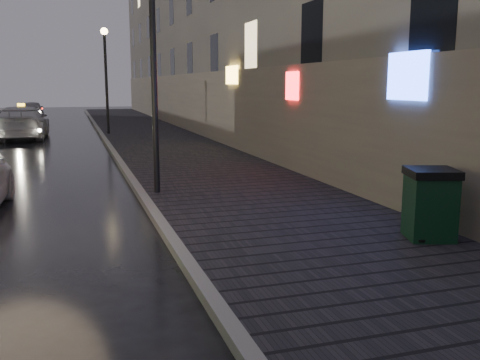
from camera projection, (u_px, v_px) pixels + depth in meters
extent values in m
plane|color=black|center=(82.00, 308.00, 6.40)|extent=(120.00, 120.00, 0.00)
cube|color=black|center=(151.00, 135.00, 27.25)|extent=(4.60, 58.00, 0.15)
cube|color=slate|center=(103.00, 137.00, 26.53)|extent=(0.20, 58.00, 0.15)
cube|color=#605B54|center=(193.00, 16.00, 30.82)|extent=(1.80, 50.00, 13.00)
cylinder|color=black|center=(154.00, 84.00, 12.11)|extent=(0.14, 0.14, 5.00)
cylinder|color=black|center=(106.00, 84.00, 27.12)|extent=(0.14, 0.14, 5.00)
sphere|color=#FFD88C|center=(104.00, 31.00, 26.66)|extent=(0.36, 0.36, 0.36)
cube|color=black|center=(430.00, 208.00, 8.70)|extent=(0.89, 0.89, 1.03)
cube|color=black|center=(432.00, 173.00, 8.60)|extent=(0.95, 0.95, 0.13)
imported|color=#BBBBC1|center=(22.00, 123.00, 26.05)|extent=(2.39, 5.56, 1.59)
imported|color=gray|center=(32.00, 110.00, 41.17)|extent=(1.92, 4.17, 1.38)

